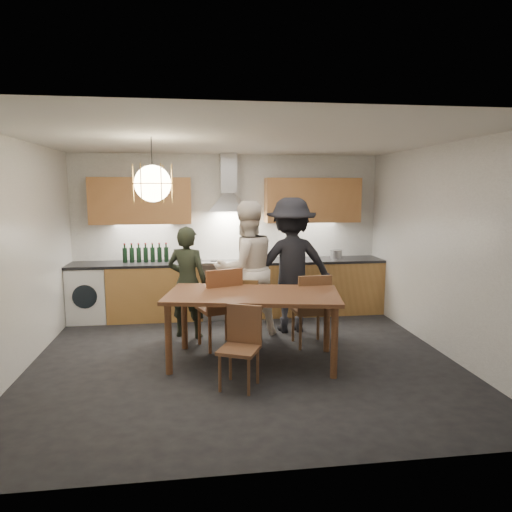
{
  "coord_description": "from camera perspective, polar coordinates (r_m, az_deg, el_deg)",
  "views": [
    {
      "loc": [
        -0.55,
        -5.26,
        2.04
      ],
      "look_at": [
        0.21,
        0.4,
        1.2
      ],
      "focal_mm": 32.0,
      "sensor_mm": 36.0,
      "label": 1
    }
  ],
  "objects": [
    {
      "name": "person_left",
      "position": [
        6.35,
        -8.57,
        -3.25
      ],
      "size": [
        0.66,
        0.55,
        1.54
      ],
      "primitive_type": "imported",
      "rotation": [
        0.0,
        0.0,
        2.77
      ],
      "color": "black",
      "rests_on": "ground"
    },
    {
      "name": "chair_back_mid",
      "position": [
        6.01,
        -1.45,
        -6.38
      ],
      "size": [
        0.51,
        0.51,
        0.89
      ],
      "rotation": [
        0.0,
        0.0,
        2.83
      ],
      "color": "brown",
      "rests_on": "ground"
    },
    {
      "name": "mixing_bowl",
      "position": [
        7.4,
        4.41,
        -0.24
      ],
      "size": [
        0.4,
        0.4,
        0.08
      ],
      "primitive_type": "imported",
      "rotation": [
        0.0,
        0.0,
        -0.39
      ],
      "color": "silver",
      "rests_on": "counter_run"
    },
    {
      "name": "person_mid",
      "position": [
        6.33,
        -1.26,
        -1.63
      ],
      "size": [
        1.1,
        0.97,
        1.88
      ],
      "primitive_type": "imported",
      "rotation": [
        0.0,
        0.0,
        3.48
      ],
      "color": "silver",
      "rests_on": "ground"
    },
    {
      "name": "chair_back_left",
      "position": [
        5.84,
        -4.38,
        -5.87
      ],
      "size": [
        0.61,
        0.61,
        1.06
      ],
      "rotation": [
        0.0,
        0.0,
        3.48
      ],
      "color": "brown",
      "rests_on": "ground"
    },
    {
      "name": "counter_run",
      "position": [
        7.41,
        -3.06,
        -4.05
      ],
      "size": [
        5.0,
        0.62,
        0.9
      ],
      "color": "tan",
      "rests_on": "ground"
    },
    {
      "name": "person_right",
      "position": [
        6.55,
        4.39,
        -1.14
      ],
      "size": [
        1.26,
        0.75,
        1.92
      ],
      "primitive_type": "imported",
      "rotation": [
        0.0,
        0.0,
        3.17
      ],
      "color": "black",
      "rests_on": "ground"
    },
    {
      "name": "ground",
      "position": [
        5.67,
        -1.63,
        -12.72
      ],
      "size": [
        5.0,
        5.0,
        0.0
      ],
      "primitive_type": "plane",
      "color": "black",
      "rests_on": "ground"
    },
    {
      "name": "wall_fixtures",
      "position": [
        7.35,
        -3.41,
        7.04
      ],
      "size": [
        4.3,
        0.54,
        1.1
      ],
      "color": "tan",
      "rests_on": "ground"
    },
    {
      "name": "stock_pot",
      "position": [
        7.67,
        9.98,
        0.19
      ],
      "size": [
        0.25,
        0.25,
        0.14
      ],
      "primitive_type": "cylinder",
      "rotation": [
        0.0,
        0.0,
        0.34
      ],
      "color": "#A9A9AD",
      "rests_on": "counter_run"
    },
    {
      "name": "pendant_lamp",
      "position": [
        5.18,
        -12.8,
        8.82
      ],
      "size": [
        0.43,
        0.43,
        0.7
      ],
      "color": "black",
      "rests_on": "ground"
    },
    {
      "name": "room_shell",
      "position": [
        5.3,
        -1.7,
        4.76
      ],
      "size": [
        5.02,
        4.52,
        2.61
      ],
      "color": "white",
      "rests_on": "ground"
    },
    {
      "name": "chair_back_right",
      "position": [
        5.95,
        7.02,
        -6.17
      ],
      "size": [
        0.46,
        0.46,
        0.96
      ],
      "rotation": [
        0.0,
        0.0,
        3.19
      ],
      "color": "brown",
      "rests_on": "ground"
    },
    {
      "name": "dining_table",
      "position": [
        5.35,
        -0.39,
        -5.65
      ],
      "size": [
        2.15,
        1.36,
        0.84
      ],
      "rotation": [
        0.0,
        0.0,
        -0.19
      ],
      "color": "brown",
      "rests_on": "ground"
    },
    {
      "name": "wine_bottles",
      "position": [
        7.38,
        -13.63,
        0.41
      ],
      "size": [
        0.71,
        0.07,
        0.3
      ],
      "color": "black",
      "rests_on": "counter_run"
    },
    {
      "name": "range_stove",
      "position": [
        7.4,
        -3.24,
        -4.12
      ],
      "size": [
        0.9,
        0.6,
        0.92
      ],
      "color": "silver",
      "rests_on": "ground"
    },
    {
      "name": "chair_front",
      "position": [
        4.82,
        -1.83,
        -10.5
      ],
      "size": [
        0.5,
        0.5,
        0.84
      ],
      "rotation": [
        0.0,
        0.0,
        -0.43
      ],
      "color": "brown",
      "rests_on": "ground"
    }
  ]
}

